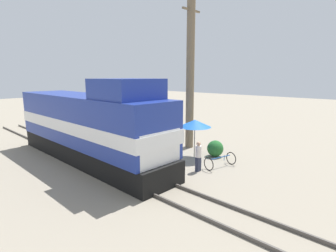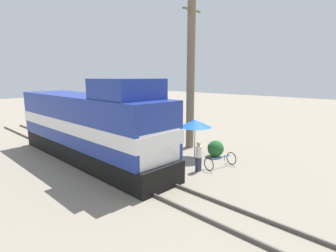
{
  "view_description": "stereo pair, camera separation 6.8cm",
  "coord_description": "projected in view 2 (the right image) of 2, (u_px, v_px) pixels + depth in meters",
  "views": [
    {
      "loc": [
        -7.96,
        -9.46,
        5.16
      ],
      "look_at": [
        1.2,
        -0.69,
        2.74
      ],
      "focal_mm": 28.0,
      "sensor_mm": 36.0,
      "label": 1
    },
    {
      "loc": [
        -7.91,
        -9.51,
        5.16
      ],
      "look_at": [
        1.2,
        -0.69,
        2.74
      ],
      "focal_mm": 28.0,
      "sensor_mm": 36.0,
      "label": 2
    }
  ],
  "objects": [
    {
      "name": "person_bystander",
      "position": [
        198.0,
        155.0,
        14.3
      ],
      "size": [
        0.34,
        0.34,
        1.68
      ],
      "color": "#2D3347",
      "rests_on": "ground_plane"
    },
    {
      "name": "rail_far",
      "position": [
        152.0,
        176.0,
        13.54
      ],
      "size": [
        0.08,
        41.21,
        0.15
      ],
      "primitive_type": "cube",
      "color": "#4C4742",
      "rests_on": "ground_plane"
    },
    {
      "name": "rail_near",
      "position": [
        130.0,
        184.0,
        12.52
      ],
      "size": [
        0.08,
        41.21,
        0.15
      ],
      "primitive_type": "cube",
      "color": "#4C4742",
      "rests_on": "ground_plane"
    },
    {
      "name": "utility_pole",
      "position": [
        191.0,
        72.0,
        18.39
      ],
      "size": [
        1.8,
        0.57,
        10.85
      ],
      "color": "#726047",
      "rests_on": "ground_plane"
    },
    {
      "name": "ground_plane",
      "position": [
        141.0,
        181.0,
        13.04
      ],
      "size": [
        120.0,
        120.0,
        0.0
      ],
      "primitive_type": "plane",
      "color": "gray"
    },
    {
      "name": "bicycle",
      "position": [
        220.0,
        161.0,
        14.98
      ],
      "size": [
        1.96,
        1.12,
        0.75
      ],
      "rotation": [
        0.0,
        0.0,
        1.36
      ],
      "color": "black",
      "rests_on": "ground_plane"
    },
    {
      "name": "billboard_sign",
      "position": [
        144.0,
        109.0,
        20.23
      ],
      "size": [
        2.54,
        0.12,
        3.44
      ],
      "color": "#595959",
      "rests_on": "ground_plane"
    },
    {
      "name": "locomotive",
      "position": [
        91.0,
        126.0,
        15.78
      ],
      "size": [
        2.99,
        13.35,
        5.04
      ],
      "color": "black",
      "rests_on": "ground_plane"
    },
    {
      "name": "vendor_umbrella",
      "position": [
        195.0,
        123.0,
        16.48
      ],
      "size": [
        2.06,
        2.06,
        2.47
      ],
      "color": "#4C4C4C",
      "rests_on": "ground_plane"
    },
    {
      "name": "shrub_cluster",
      "position": [
        216.0,
        149.0,
        17.02
      ],
      "size": [
        1.06,
        1.06,
        1.06
      ],
      "primitive_type": "sphere",
      "color": "#236028",
      "rests_on": "ground_plane"
    }
  ]
}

